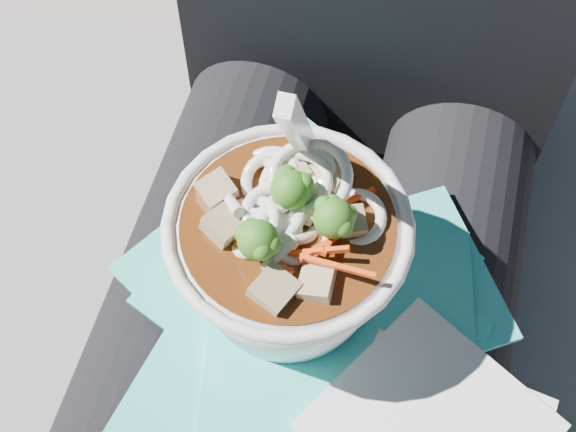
% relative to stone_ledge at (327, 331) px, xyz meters
% --- Properties ---
extents(stone_ledge, '(1.05, 0.61, 0.48)m').
position_rel_stone_ledge_xyz_m(stone_ledge, '(0.00, 0.00, 0.00)').
color(stone_ledge, slate).
rests_on(stone_ledge, ground).
extents(lap, '(0.34, 0.48, 0.14)m').
position_rel_stone_ledge_xyz_m(lap, '(0.00, -0.15, 0.31)').
color(lap, black).
rests_on(lap, stone_ledge).
extents(person_body, '(0.34, 0.94, 1.02)m').
position_rel_stone_ledge_xyz_m(person_body, '(0.00, -0.06, 0.33)').
color(person_body, black).
rests_on(person_body, ground).
extents(plastic_bag, '(0.32, 0.35, 0.02)m').
position_rel_stone_ledge_xyz_m(plastic_bag, '(0.01, -0.16, 0.39)').
color(plastic_bag, '#2DBDB5').
rests_on(plastic_bag, lap).
extents(udon_bowl, '(0.18, 0.18, 0.21)m').
position_rel_stone_ledge_xyz_m(udon_bowl, '(-0.01, -0.14, 0.46)').
color(udon_bowl, white).
rests_on(udon_bowl, plastic_bag).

